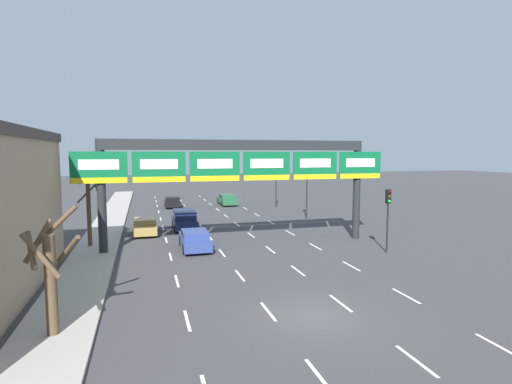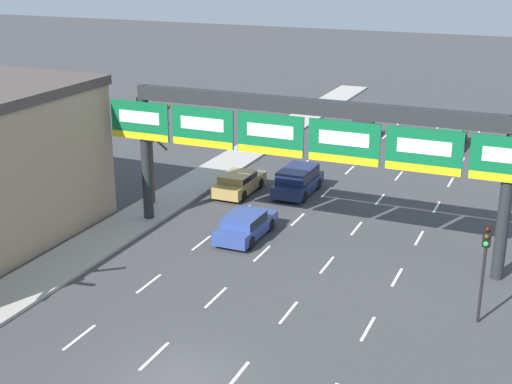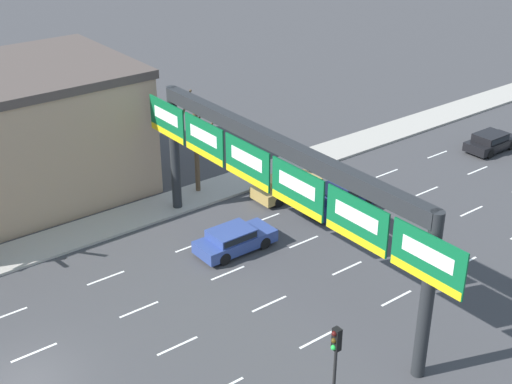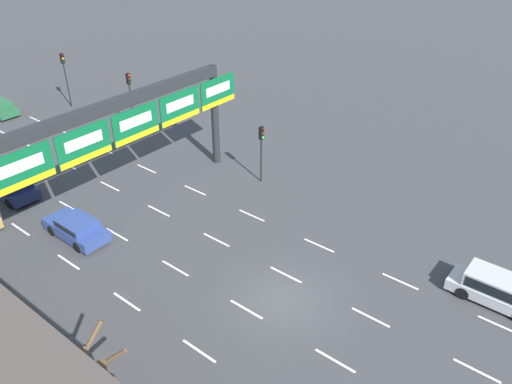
{
  "view_description": "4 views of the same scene",
  "coord_description": "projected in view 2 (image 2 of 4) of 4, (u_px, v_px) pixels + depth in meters",
  "views": [
    {
      "loc": [
        -6.42,
        -14.13,
        6.5
      ],
      "look_at": [
        1.12,
        12.66,
        3.77
      ],
      "focal_mm": 28.0,
      "sensor_mm": 36.0,
      "label": 1
    },
    {
      "loc": [
        10.69,
        -18.16,
        13.99
      ],
      "look_at": [
        -2.27,
        11.69,
        2.85
      ],
      "focal_mm": 50.0,
      "sensor_mm": 36.0,
      "label": 2
    },
    {
      "loc": [
        22.82,
        -6.16,
        19.3
      ],
      "look_at": [
        -0.33,
        11.74,
        4.79
      ],
      "focal_mm": 50.0,
      "sensor_mm": 36.0,
      "label": 3
    },
    {
      "loc": [
        -15.37,
        -10.54,
        17.44
      ],
      "look_at": [
        2.43,
        3.64,
        3.8
      ],
      "focal_mm": 35.0,
      "sensor_mm": 36.0,
      "label": 4
    }
  ],
  "objects": [
    {
      "name": "car_green",
      "position": [
        451.0,
        137.0,
        52.87
      ],
      "size": [
        1.87,
        4.48,
        1.35
      ],
      "color": "#235B38",
      "rests_on": "ground_plane"
    },
    {
      "name": "suv_navy",
      "position": [
        298.0,
        179.0,
        42.66
      ],
      "size": [
        1.93,
        4.29,
        1.61
      ],
      "color": "#19234C",
      "rests_on": "ground_plane"
    },
    {
      "name": "sign_gantry",
      "position": [
        308.0,
        134.0,
        33.41
      ],
      "size": [
        21.6,
        0.7,
        7.39
      ],
      "color": "#232628",
      "rests_on": "ground_plane"
    },
    {
      "name": "car_black",
      "position": [
        361.0,
        130.0,
        55.18
      ],
      "size": [
        1.8,
        4.03,
        1.29
      ],
      "color": "black",
      "rests_on": "ground_plane"
    },
    {
      "name": "ground_plane",
      "position": [
        181.0,
        381.0,
        24.32
      ],
      "size": [
        220.0,
        220.0,
        0.0
      ],
      "primitive_type": "plane",
      "color": "#3D3D3F"
    },
    {
      "name": "traffic_light_far_end",
      "position": [
        485.0,
        253.0,
        27.18
      ],
      "size": [
        0.3,
        0.35,
        4.15
      ],
      "color": "black",
      "rests_on": "ground_plane"
    },
    {
      "name": "lane_dashes",
      "position": [
        311.0,
        240.0,
        36.03
      ],
      "size": [
        10.02,
        67.0,
        0.01
      ],
      "color": "white",
      "rests_on": "ground_plane"
    },
    {
      "name": "car_blue",
      "position": [
        245.0,
        225.0,
        36.19
      ],
      "size": [
        1.84,
        4.3,
        1.3
      ],
      "color": "navy",
      "rests_on": "ground_plane"
    },
    {
      "name": "tree_bare_second",
      "position": [
        152.0,
        150.0,
        40.04
      ],
      "size": [
        2.32,
        2.32,
        6.12
      ],
      "color": "brown",
      "rests_on": "sidewalk_left"
    },
    {
      "name": "car_gold",
      "position": [
        239.0,
        182.0,
        42.76
      ],
      "size": [
        1.83,
        4.24,
        1.3
      ],
      "color": "#A88947",
      "rests_on": "ground_plane"
    }
  ]
}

